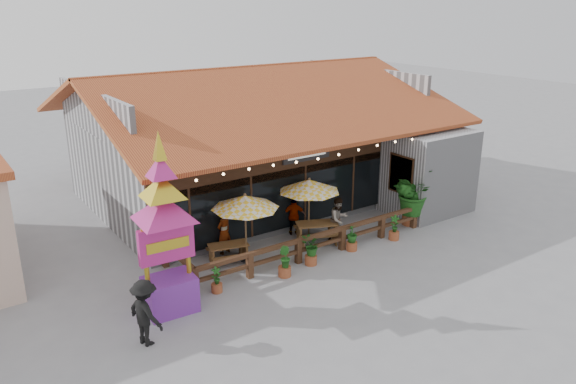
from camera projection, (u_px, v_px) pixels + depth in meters
ground at (343, 242)px, 21.66m from camera, size 100.00×100.00×0.00m
restaurant_building at (258, 150)px, 26.24m from camera, size 15.50×14.73×6.09m
patio_railing at (300, 243)px, 20.04m from camera, size 10.00×2.60×0.92m
umbrella_left at (245, 202)px, 19.39m from camera, size 3.07×3.07×2.55m
umbrella_right at (309, 186)px, 21.19m from camera, size 2.79×2.79×2.52m
picnic_table_left at (228, 250)px, 19.88m from camera, size 1.64×1.50×0.67m
picnic_table_right at (317, 229)px, 21.58m from camera, size 1.98×1.88×0.75m
thai_sign_tower at (164, 213)px, 15.85m from camera, size 2.28×2.28×5.91m
tropical_plant at (412, 193)px, 22.93m from camera, size 2.30×2.28×2.40m
diner_a at (224, 232)px, 20.42m from camera, size 0.72×0.59×1.70m
diner_b at (339, 219)px, 21.57m from camera, size 0.86×0.69×1.73m
diner_c at (294, 216)px, 22.12m from camera, size 0.99×0.80×1.57m
pedestrian at (145, 313)px, 14.93m from camera, size 1.03×1.37×1.88m
planter_a at (217, 282)px, 17.80m from camera, size 0.36×0.36×0.87m
planter_b at (285, 263)px, 18.80m from camera, size 0.43×0.43×1.06m
planter_c at (311, 249)px, 19.61m from camera, size 0.74×0.67×1.05m
planter_d at (352, 238)px, 20.78m from camera, size 0.52×0.52×1.01m
planter_e at (394, 229)px, 21.74m from camera, size 0.42×0.43×1.00m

